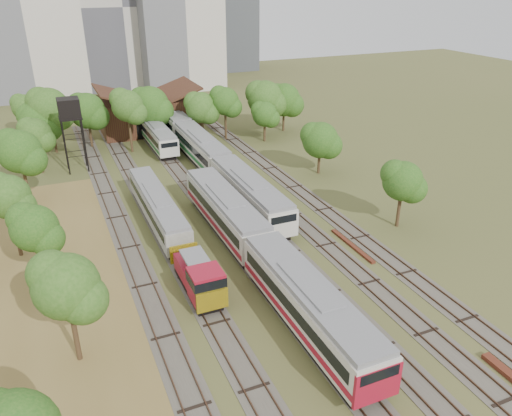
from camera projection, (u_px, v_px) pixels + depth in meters
name	position (u px, v px, depth m)	size (l,w,h in m)	color
ground	(328.00, 321.00, 38.49)	(240.00, 240.00, 0.00)	#475123
dry_grass_patch	(74.00, 319.00, 38.65)	(14.00, 60.00, 0.04)	brown
tracks	(214.00, 200.00, 59.01)	(24.60, 80.00, 0.19)	#4C473D
railcar_red_set	(261.00, 252.00, 43.85)	(3.30, 34.58, 4.10)	black
railcar_green_set	(201.00, 149.00, 69.84)	(3.27, 52.08, 4.05)	black
railcar_rear	(157.00, 135.00, 76.97)	(2.87, 16.08, 3.54)	black
shunter_locomotive	(200.00, 279.00, 40.90)	(2.61, 8.10, 3.41)	black
old_grey_coach	(158.00, 207.00, 53.17)	(2.67, 18.00, 3.30)	black
water_tower	(69.00, 110.00, 64.78)	(2.85, 2.85, 9.87)	black
rail_pile_far	(352.00, 246.00, 49.01)	(0.44, 7.10, 0.23)	#5F2B1B
maintenance_shed	(149.00, 113.00, 85.09)	(16.45, 11.55, 7.58)	#3C1C16
tree_band_left	(31.00, 165.00, 54.13)	(8.23, 72.53, 8.71)	#382616
tree_band_far	(174.00, 105.00, 77.81)	(42.17, 10.38, 9.66)	#382616
tree_band_right	(322.00, 142.00, 64.47)	(5.12, 37.01, 7.23)	#382616
tower_centre	(116.00, 5.00, 114.70)	(20.00, 18.00, 36.00)	#B6B0A5
tower_far_right	(231.00, 16.00, 136.23)	(12.00, 12.00, 28.00)	#424549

